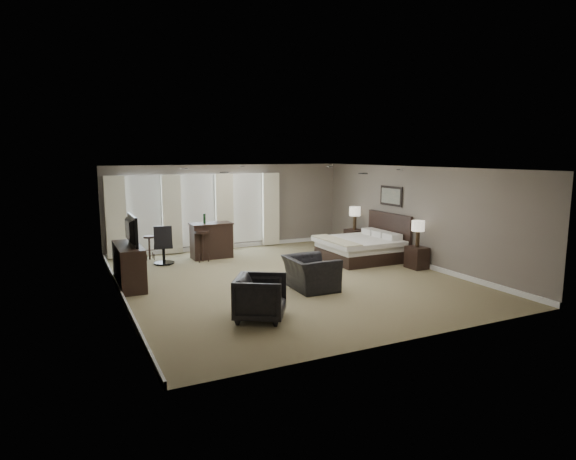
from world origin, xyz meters
name	(u,v)px	position (x,y,z in m)	size (l,w,h in m)	color
room	(288,224)	(0.00, 0.00, 1.30)	(7.60, 8.60, 2.64)	#7A6F4D
window_bay	(198,212)	(-1.00, 4.11, 1.20)	(5.25, 0.20, 2.30)	silver
bed	(357,238)	(2.58, 0.99, 0.63)	(1.99, 1.90, 1.27)	silver
nightstand_near	(417,258)	(3.47, -0.46, 0.28)	(0.42, 0.51, 0.56)	black
nightstand_far	(354,239)	(3.47, 2.44, 0.30)	(0.45, 0.55, 0.60)	black
lamp_near	(418,234)	(3.47, -0.46, 0.90)	(0.33, 0.33, 0.68)	beige
lamp_far	(355,218)	(3.47, 2.44, 0.96)	(0.35, 0.35, 0.71)	beige
wall_art	(391,196)	(3.70, 0.99, 1.75)	(0.04, 0.96, 0.56)	slate
dresser	(129,266)	(-3.45, 0.93, 0.47)	(0.52, 1.62, 0.94)	black
tv	(128,242)	(-3.45, 0.93, 1.01)	(1.15, 0.66, 0.15)	black
armchair_near	(311,268)	(0.07, -1.01, 0.48)	(1.11, 0.72, 0.97)	black
armchair_far	(261,295)	(-1.65, -2.33, 0.44)	(0.85, 0.80, 0.87)	black
bar_counter	(211,240)	(-0.93, 3.06, 0.50)	(1.16, 0.60, 1.01)	black
bar_stool_left	(149,248)	(-2.56, 3.59, 0.33)	(0.32, 0.32, 0.67)	black
bar_stool_right	(202,246)	(-1.28, 2.74, 0.42)	(0.40, 0.40, 0.85)	black
desk_chair	(163,244)	(-2.31, 2.86, 0.53)	(0.54, 0.54, 1.06)	black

